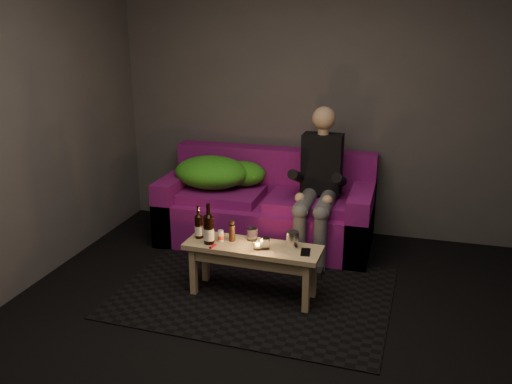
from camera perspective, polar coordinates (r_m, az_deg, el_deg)
floor at (r=3.57m, az=0.51°, el=-16.70°), size 4.50×4.50×0.00m
room at (r=3.42m, az=2.71°, el=11.42°), size 4.50×4.50×4.50m
rug at (r=4.26m, az=-0.14°, el=-10.49°), size 2.10×1.57×0.01m
sofa at (r=5.11m, az=1.21°, el=-1.89°), size 1.95×0.88×0.84m
green_blanket at (r=5.14m, az=-4.10°, el=2.03°), size 0.86×0.58×0.29m
person at (r=4.75m, az=6.61°, el=1.16°), size 0.35×0.81×1.30m
coffee_table at (r=4.06m, az=-0.34°, el=-6.59°), size 1.04×0.37×0.42m
beer_bottle_a at (r=4.16m, az=-6.03°, el=-3.59°), size 0.06×0.06×0.26m
beer_bottle_b at (r=4.04m, az=-5.00°, el=-3.88°), size 0.08×0.08×0.31m
salt_shaker at (r=4.10m, az=-3.73°, el=-4.62°), size 0.05×0.05×0.09m
pepper_mill at (r=4.09m, az=-2.54°, el=-4.34°), size 0.05×0.05×0.13m
tumbler_back at (r=4.11m, az=-0.39°, el=-4.46°), size 0.10×0.10×0.09m
tealight at (r=3.96m, az=0.16°, el=-5.71°), size 0.06×0.06×0.05m
tumbler_front at (r=3.96m, az=0.99°, el=-5.43°), size 0.07×0.07×0.08m
steel_cup at (r=3.97m, az=3.85°, el=-5.04°), size 0.12×0.12×0.13m
smartphone at (r=3.93m, az=5.24°, el=-6.32°), size 0.08×0.14×0.01m
red_lighter at (r=4.01m, az=-4.58°, el=-5.71°), size 0.03×0.07×0.01m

